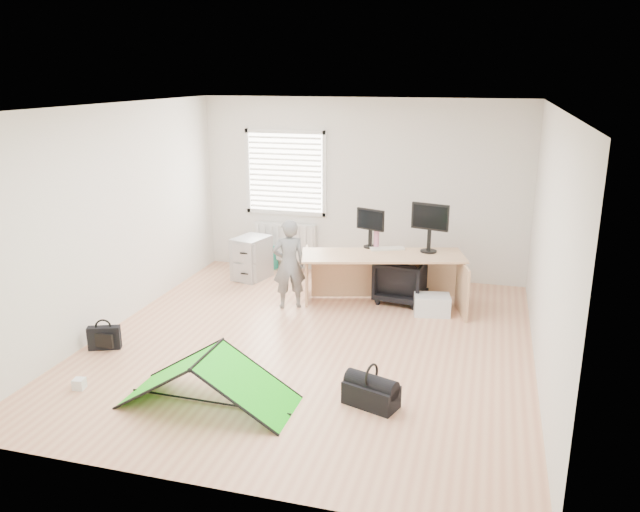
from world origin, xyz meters
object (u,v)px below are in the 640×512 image
(monitor_left, at_px, (370,233))
(thermos, at_px, (376,238))
(office_chair, at_px, (402,280))
(duffel_bag, at_px, (371,395))
(desk, at_px, (382,280))
(monitor_right, at_px, (429,234))
(kite, at_px, (208,379))
(person, at_px, (289,264))
(storage_crate, at_px, (432,305))
(laptop_bag, at_px, (104,338))
(filing_cabinet, at_px, (252,258))

(monitor_left, relative_size, thermos, 1.55)
(thermos, bearing_deg, office_chair, -4.23)
(duffel_bag, bearing_deg, monitor_left, 120.57)
(desk, bearing_deg, monitor_right, 11.07)
(monitor_left, bearing_deg, thermos, 25.96)
(kite, bearing_deg, thermos, 74.34)
(person, relative_size, kite, 0.73)
(monitor_left, relative_size, storage_crate, 0.90)
(kite, xyz_separation_m, laptop_bag, (-1.68, 0.81, -0.12))
(office_chair, bearing_deg, filing_cabinet, -1.53)
(monitor_left, distance_m, kite, 3.49)
(monitor_right, xyz_separation_m, person, (-1.76, -0.65, -0.37))
(desk, distance_m, laptop_bag, 3.57)
(office_chair, relative_size, laptop_bag, 1.86)
(monitor_left, distance_m, office_chair, 0.77)
(desk, distance_m, person, 1.27)
(monitor_right, xyz_separation_m, duffel_bag, (-0.20, -2.91, -0.86))
(filing_cabinet, relative_size, laptop_bag, 1.80)
(desk, xyz_separation_m, duffel_bag, (0.37, -2.63, -0.25))
(filing_cabinet, height_order, person, person)
(person, xyz_separation_m, kite, (0.06, -2.64, -0.35))
(monitor_left, relative_size, duffel_bag, 0.82)
(monitor_right, bearing_deg, office_chair, -163.63)
(filing_cabinet, height_order, office_chair, filing_cabinet)
(kite, height_order, laptop_bag, kite)
(kite, xyz_separation_m, duffel_bag, (1.50, 0.38, -0.15))
(monitor_right, distance_m, person, 1.91)
(thermos, bearing_deg, desk, -64.26)
(person, bearing_deg, monitor_right, 173.47)
(duffel_bag, bearing_deg, office_chair, 111.80)
(monitor_right, bearing_deg, duffel_bag, -79.21)
(office_chair, distance_m, storage_crate, 0.63)
(monitor_left, distance_m, person, 1.21)
(laptop_bag, relative_size, duffel_bag, 0.71)
(desk, distance_m, thermos, 0.60)
(monitor_right, height_order, storage_crate, monitor_right)
(monitor_right, bearing_deg, laptop_bag, -128.97)
(filing_cabinet, xyz_separation_m, laptop_bag, (-0.68, -2.85, -0.19))
(desk, relative_size, office_chair, 3.18)
(monitor_left, bearing_deg, filing_cabinet, -169.75)
(kite, relative_size, storage_crate, 3.59)
(monitor_left, xyz_separation_m, laptop_bag, (-2.58, -2.49, -0.79))
(person, distance_m, laptop_bag, 2.49)
(kite, bearing_deg, desk, 70.30)
(monitor_left, bearing_deg, storage_crate, -3.19)
(filing_cabinet, bearing_deg, desk, -1.80)
(monitor_left, bearing_deg, laptop_bag, -115.23)
(desk, xyz_separation_m, monitor_right, (0.57, 0.28, 0.61))
(monitor_left, relative_size, monitor_right, 0.82)
(laptop_bag, bearing_deg, desk, 16.41)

